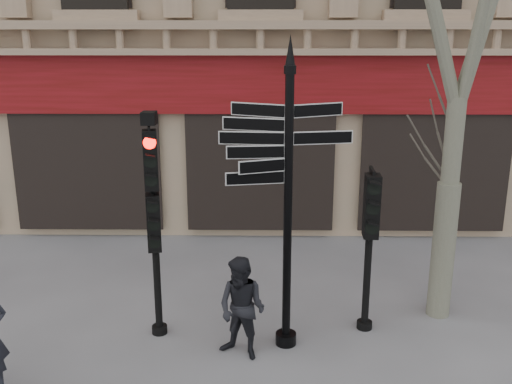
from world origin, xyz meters
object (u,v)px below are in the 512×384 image
fingerpost (289,146)px  pedestrian_b (242,308)px  traffic_signal_secondary (370,223)px  traffic_signal_main (153,199)px

fingerpost → pedestrian_b: fingerpost is taller
traffic_signal_secondary → fingerpost: bearing=-155.9°
fingerpost → traffic_signal_main: 2.23m
traffic_signal_main → pedestrian_b: traffic_signal_main is taller
fingerpost → pedestrian_b: (-0.67, -0.35, -2.35)m
traffic_signal_main → traffic_signal_secondary: 3.37m
traffic_signal_secondary → pedestrian_b: bearing=-153.5°
traffic_signal_secondary → pedestrian_b: traffic_signal_secondary is taller
fingerpost → pedestrian_b: 2.47m
fingerpost → traffic_signal_secondary: size_ratio=1.79×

